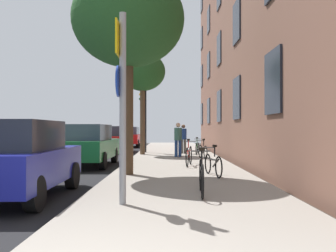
{
  "coord_description": "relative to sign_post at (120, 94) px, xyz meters",
  "views": [
    {
      "loc": [
        0.72,
        -2.48,
        1.45
      ],
      "look_at": [
        0.77,
        12.52,
        1.58
      ],
      "focal_mm": 39.41,
      "sensor_mm": 36.0,
      "label": 1
    }
  ],
  "objects": [
    {
      "name": "sign_post",
      "position": [
        0.0,
        0.0,
        0.0
      ],
      "size": [
        0.15,
        0.6,
        3.41
      ],
      "color": "gray",
      "rests_on": "sidewalk"
    },
    {
      "name": "tree_near",
      "position": [
        -0.35,
        4.32,
        2.6
      ],
      "size": [
        3.32,
        3.32,
        6.0
      ],
      "color": "#4C3823",
      "rests_on": "sidewalk"
    },
    {
      "name": "pedestrian_0",
      "position": [
        1.31,
        11.11,
        -1.03
      ],
      "size": [
        0.44,
        0.44,
        1.64
      ],
      "color": "navy",
      "rests_on": "sidewalk"
    },
    {
      "name": "ground_plane",
      "position": [
        -2.29,
        10.94,
        -2.08
      ],
      "size": [
        41.8,
        41.8,
        0.0
      ],
      "primitive_type": "plane",
      "color": "#332D28"
    },
    {
      "name": "car_3",
      "position": [
        -2.33,
        23.3,
        -1.24
      ],
      "size": [
        1.82,
        4.45,
        1.62
      ],
      "color": "red",
      "rests_on": "road_asphalt"
    },
    {
      "name": "bicycle_4",
      "position": [
        2.38,
        12.93,
        -1.61
      ],
      "size": [
        0.45,
        1.59,
        0.91
      ],
      "color": "black",
      "rests_on": "sidewalk"
    },
    {
      "name": "car_2",
      "position": [
        -2.44,
        16.44,
        -1.24
      ],
      "size": [
        2.02,
        4.0,
        1.62
      ],
      "color": "red",
      "rests_on": "road_asphalt"
    },
    {
      "name": "pedestrian_1",
      "position": [
        1.67,
        13.65,
        -1.05
      ],
      "size": [
        0.4,
        0.4,
        1.59
      ],
      "color": "#4C4742",
      "rests_on": "sidewalk"
    },
    {
      "name": "bicycle_1",
      "position": [
        2.11,
        3.93,
        -1.62
      ],
      "size": [
        0.46,
        1.65,
        0.89
      ],
      "color": "black",
      "rests_on": "sidewalk"
    },
    {
      "name": "bicycle_0",
      "position": [
        1.51,
        0.93,
        -1.58
      ],
      "size": [
        0.42,
        1.68,
        0.97
      ],
      "color": "black",
      "rests_on": "sidewalk"
    },
    {
      "name": "bicycle_2",
      "position": [
        1.59,
        6.93,
        -1.58
      ],
      "size": [
        0.47,
        1.71,
        0.98
      ],
      "color": "black",
      "rests_on": "sidewalk"
    },
    {
      "name": "bicycle_3",
      "position": [
        2.39,
        9.93,
        -1.61
      ],
      "size": [
        0.42,
        1.65,
        0.91
      ],
      "color": "black",
      "rests_on": "sidewalk"
    },
    {
      "name": "tree_far",
      "position": [
        -0.52,
        12.94,
        2.38
      ],
      "size": [
        2.42,
        2.42,
        5.42
      ],
      "color": "brown",
      "rests_on": "sidewalk"
    },
    {
      "name": "sidewalk",
      "position": [
        1.21,
        10.94,
        -2.02
      ],
      "size": [
        4.2,
        38.0,
        0.12
      ],
      "primitive_type": "cube",
      "color": "gray",
      "rests_on": "ground"
    },
    {
      "name": "road_asphalt",
      "position": [
        -4.39,
        10.94,
        -2.08
      ],
      "size": [
        7.0,
        38.0,
        0.01
      ],
      "primitive_type": "cube",
      "color": "black",
      "rests_on": "ground"
    },
    {
      "name": "car_1",
      "position": [
        -2.31,
        7.82,
        -1.24
      ],
      "size": [
        1.89,
        4.42,
        1.62
      ],
      "color": "#19662D",
      "rests_on": "road_asphalt"
    },
    {
      "name": "car_0",
      "position": [
        -2.26,
        1.06,
        -1.24
      ],
      "size": [
        1.8,
        3.98,
        1.62
      ],
      "color": "navy",
      "rests_on": "road_asphalt"
    },
    {
      "name": "traffic_light",
      "position": [
        -0.57,
        14.57,
        0.62
      ],
      "size": [
        0.43,
        0.24,
        3.78
      ],
      "color": "black",
      "rests_on": "sidewalk"
    }
  ]
}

